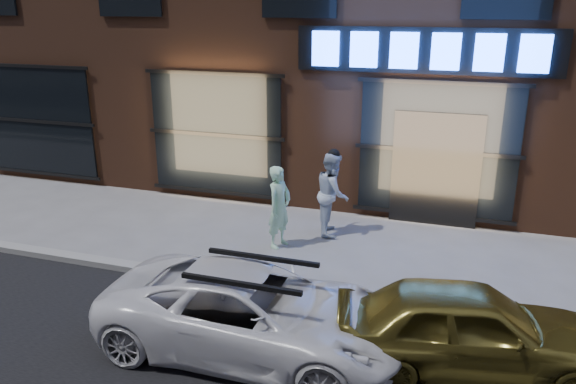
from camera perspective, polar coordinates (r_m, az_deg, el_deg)
name	(u,v)px	position (r m, az deg, el deg)	size (l,w,h in m)	color
ground	(411,315)	(8.91, 12.37, -12.10)	(90.00, 90.00, 0.00)	slate
curb	(411,311)	(8.88, 12.40, -11.76)	(60.00, 0.25, 0.12)	gray
man_bowtie	(279,207)	(10.70, -0.89, -1.53)	(0.59, 0.38, 1.61)	#C2FFD7
man_cap	(333,193)	(11.35, 4.56, -0.13)	(0.82, 0.64, 1.70)	silver
white_suv	(253,312)	(7.68, -3.56, -12.08)	(1.90, 4.12, 1.15)	white
gold_sedan	(469,328)	(7.68, 17.92, -12.98)	(1.38, 3.42, 1.17)	olive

